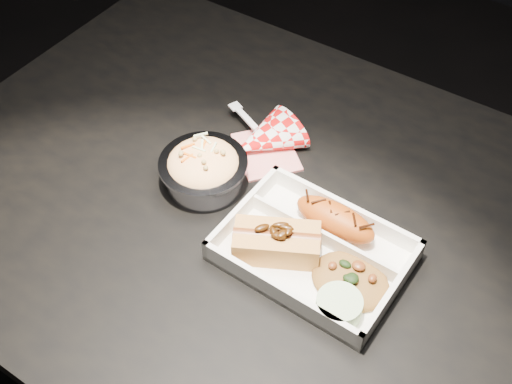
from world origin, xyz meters
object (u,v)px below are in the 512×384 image
hotdog (277,241)px  dining_table (288,253)px  foil_coleslaw_cup (204,168)px  food_tray (314,253)px  fried_pastry (335,219)px  napkin_fork (264,139)px

hotdog → dining_table: bearing=77.3°
dining_table → foil_coleslaw_cup: 0.19m
dining_table → hotdog: hotdog is taller
food_tray → fried_pastry: 0.06m
dining_table → napkin_fork: (-0.11, 0.10, 0.11)m
fried_pastry → hotdog: bearing=-120.4°
hotdog → napkin_fork: napkin_fork is taller
napkin_fork → hotdog: bearing=-29.0°
fried_pastry → napkin_fork: napkin_fork is taller
hotdog → napkin_fork: size_ratio=0.75×
hotdog → napkin_fork: 0.22m
dining_table → food_tray: food_tray is taller
fried_pastry → napkin_fork: (-0.18, 0.09, -0.01)m
foil_coleslaw_cup → napkin_fork: (0.03, 0.12, -0.02)m
dining_table → fried_pastry: size_ratio=9.59×
fried_pastry → hotdog: (-0.05, -0.08, 0.00)m
dining_table → hotdog: (0.02, -0.07, 0.12)m
food_tray → hotdog: hotdog is taller
foil_coleslaw_cup → napkin_fork: size_ratio=0.77×
food_tray → fried_pastry: fried_pastry is taller
dining_table → fried_pastry: 0.14m
dining_table → foil_coleslaw_cup: foil_coleslaw_cup is taller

